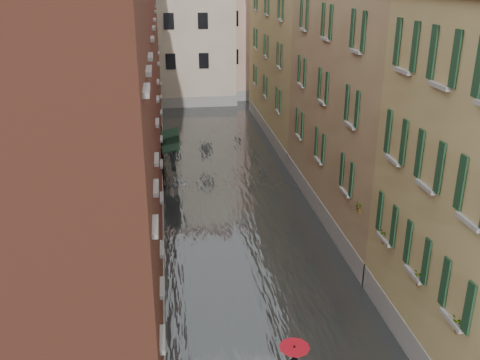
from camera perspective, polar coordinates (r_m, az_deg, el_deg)
ground at (r=20.19m, az=3.86°, el=-15.58°), size 120.00×120.00×0.00m
floodwater at (r=31.36m, az=-0.88°, el=-1.14°), size 10.00×60.00×0.20m
building_left_near at (r=15.26m, az=-20.52°, el=-1.67°), size 6.00×8.00×13.00m
building_left_mid at (r=25.68m, az=-15.63°, el=7.38°), size 6.00×14.00×12.50m
building_left_far at (r=40.23m, az=-13.19°, el=13.55°), size 6.00×16.00×14.00m
building_right_mid at (r=27.47m, az=14.95°, el=8.87°), size 6.00×14.00×13.00m
building_right_far at (r=41.61m, az=6.98°, el=12.44°), size 6.00×16.00×11.50m
building_end_cream at (r=54.05m, az=-7.60°, el=15.26°), size 12.00×9.00×13.00m
building_end_pink at (r=56.89m, az=1.82°, el=15.22°), size 10.00×9.00×12.00m
awning_near at (r=31.94m, az=-7.51°, el=3.61°), size 1.09×2.82×2.80m
awning_far at (r=33.49m, az=-7.55°, el=4.47°), size 1.09×3.33×2.80m
window_planters at (r=18.87m, az=17.08°, el=-6.81°), size 0.59×8.59×0.84m
pedestrian_far at (r=37.92m, az=-7.12°, el=3.92°), size 0.99×0.88×1.68m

